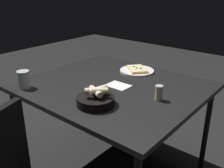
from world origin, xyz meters
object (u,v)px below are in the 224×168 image
(pizza_plate, at_px, (137,70))
(pepper_shaker, at_px, (159,94))
(beer_glass, at_px, (24,81))
(dining_table, at_px, (113,92))
(bread_basket, at_px, (96,99))

(pizza_plate, relative_size, pepper_shaker, 2.88)
(beer_glass, distance_m, pepper_shaker, 0.90)
(dining_table, bearing_deg, bread_basket, 111.99)
(dining_table, relative_size, bread_basket, 5.33)
(dining_table, relative_size, pizza_plate, 4.40)
(dining_table, bearing_deg, beer_glass, 45.09)
(dining_table, xyz_separation_m, pepper_shaker, (-0.37, 0.02, 0.10))
(pizza_plate, xyz_separation_m, pepper_shaker, (-0.40, 0.35, 0.03))
(bread_basket, bearing_deg, pepper_shaker, -130.37)
(bread_basket, bearing_deg, dining_table, -68.01)
(pizza_plate, bearing_deg, beer_glass, 62.70)
(bread_basket, distance_m, pepper_shaker, 0.38)
(pizza_plate, height_order, beer_glass, beer_glass)
(bread_basket, xyz_separation_m, beer_glass, (0.55, 0.12, 0.02))
(dining_table, height_order, pizza_plate, pizza_plate)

